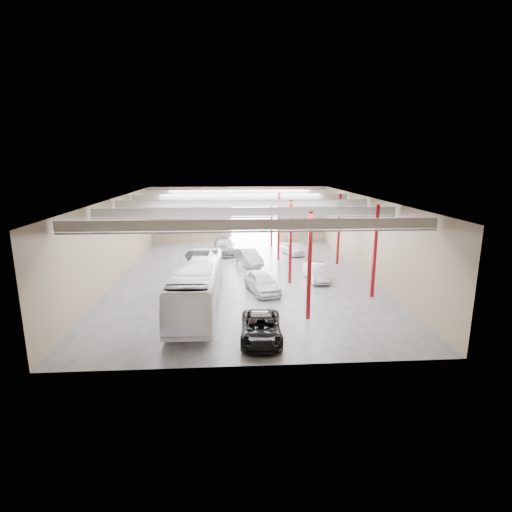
{
  "coord_description": "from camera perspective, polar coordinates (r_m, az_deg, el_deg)",
  "views": [
    {
      "loc": [
        -1.21,
        -34.21,
        9.98
      ],
      "look_at": [
        0.98,
        -1.29,
        2.2
      ],
      "focal_mm": 28.0,
      "sensor_mm": 36.0,
      "label": 1
    }
  ],
  "objects": [
    {
      "name": "black_sedan",
      "position": [
        23.24,
        0.74,
        -10.27
      ],
      "size": [
        2.6,
        5.15,
        1.4
      ],
      "primitive_type": "imported",
      "rotation": [
        0.0,
        0.0,
        -0.06
      ],
      "color": "black",
      "rests_on": "ground"
    },
    {
      "name": "car_right_far",
      "position": [
        44.32,
        5.22,
        1.08
      ],
      "size": [
        2.61,
        4.18,
        1.33
      ],
      "primitive_type": "imported",
      "rotation": [
        0.0,
        0.0,
        0.29
      ],
      "color": "white",
      "rests_on": "ground"
    },
    {
      "name": "car_row_b",
      "position": [
        39.83,
        -1.12,
        -0.1
      ],
      "size": [
        2.91,
        4.96,
        1.54
      ],
      "primitive_type": "imported",
      "rotation": [
        0.0,
        0.0,
        0.29
      ],
      "color": "#A6A6AA",
      "rests_on": "ground"
    },
    {
      "name": "depot_shell",
      "position": [
        35.08,
        -1.59,
        5.06
      ],
      "size": [
        22.12,
        32.12,
        7.06
      ],
      "color": "#45454A",
      "rests_on": "ground"
    },
    {
      "name": "car_row_c",
      "position": [
        44.86,
        -4.58,
        1.47
      ],
      "size": [
        2.51,
        5.87,
        1.69
      ],
      "primitive_type": "imported",
      "rotation": [
        0.0,
        0.0,
        0.03
      ],
      "color": "slate",
      "rests_on": "ground"
    },
    {
      "name": "coach_bus",
      "position": [
        27.84,
        -8.38,
        -4.19
      ],
      "size": [
        3.22,
        12.25,
        3.39
      ],
      "primitive_type": "imported",
      "rotation": [
        0.0,
        0.0,
        -0.03
      ],
      "color": "white",
      "rests_on": "ground"
    },
    {
      "name": "car_right_near",
      "position": [
        34.9,
        8.63,
        -2.27
      ],
      "size": [
        1.74,
        4.45,
        1.44
      ],
      "primitive_type": "imported",
      "rotation": [
        0.0,
        0.0,
        0.05
      ],
      "color": "#B5B4BA",
      "rests_on": "ground"
    },
    {
      "name": "car_row_a",
      "position": [
        31.32,
        0.85,
        -3.75
      ],
      "size": [
        3.03,
        5.11,
        1.63
      ],
      "primitive_type": "imported",
      "rotation": [
        0.0,
        0.0,
        0.25
      ],
      "color": "silver",
      "rests_on": "ground"
    }
  ]
}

